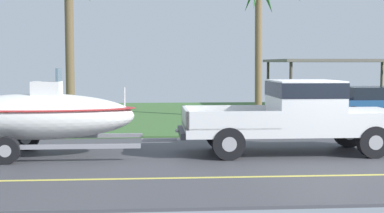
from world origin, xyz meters
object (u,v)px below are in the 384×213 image
Objects in this scene: carport_awning at (341,62)px; palm_tree_near_right at (68,5)px; pickup_truck_towing at (303,113)px; parked_sedan_near at (380,104)px; palm_tree_mid at (259,3)px; boat_on_trailer at (37,116)px.

palm_tree_near_right is (-13.26, -1.85, 2.50)m from carport_awning.
pickup_truck_towing is 1.25× the size of parked_sedan_near.
pickup_truck_towing is 0.92× the size of palm_tree_mid.
pickup_truck_towing is 8.98m from palm_tree_mid.
pickup_truck_towing is 0.86× the size of palm_tree_near_right.
boat_on_trailer is 14.46m from parked_sedan_near.
carport_awning reaches higher than boat_on_trailer.
palm_tree_mid is at bearing -16.94° from palm_tree_near_right.
carport_awning is 13.62m from palm_tree_near_right.
pickup_truck_towing is at bearing -93.28° from palm_tree_mid.
palm_tree_near_right is (-13.17, 3.03, 4.26)m from parked_sedan_near.
palm_tree_mid is (-5.12, -4.33, 2.39)m from carport_awning.
parked_sedan_near is 6.54m from palm_tree_mid.
pickup_truck_towing is 6.81m from boat_on_trailer.
parked_sedan_near is at bearing -6.28° from palm_tree_mid.
parked_sedan_near is (5.50, 7.58, -0.38)m from pickup_truck_towing.
palm_tree_near_right reaches higher than boat_on_trailer.
palm_tree_mid reaches higher than pickup_truck_towing.
carport_awning is at bearing 65.87° from pickup_truck_towing.
carport_awning reaches higher than parked_sedan_near.
palm_tree_near_right is 8.51m from palm_tree_mid.
pickup_truck_towing is 13.67m from palm_tree_near_right.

